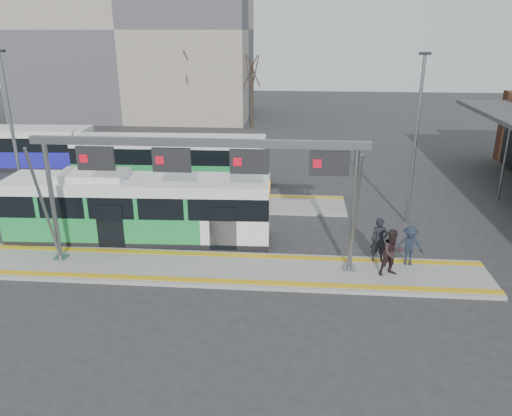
{
  "coord_description": "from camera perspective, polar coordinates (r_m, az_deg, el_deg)",
  "views": [
    {
      "loc": [
        3.27,
        -17.92,
        9.33
      ],
      "look_at": [
        1.52,
        3.0,
        1.65
      ],
      "focal_mm": 35.0,
      "sensor_mm": 36.0,
      "label": 1
    }
  ],
  "objects": [
    {
      "name": "ground",
      "position": [
        20.47,
        -4.99,
        -7.11
      ],
      "size": [
        120.0,
        120.0,
        0.0
      ],
      "primitive_type": "plane",
      "color": "#2D2D30",
      "rests_on": "ground"
    },
    {
      "name": "platform_main",
      "position": [
        20.43,
        -5.0,
        -6.92
      ],
      "size": [
        22.0,
        3.0,
        0.15
      ],
      "primitive_type": "cube",
      "color": "gray",
      "rests_on": "ground"
    },
    {
      "name": "platform_second",
      "position": [
        28.47,
        -10.3,
        0.78
      ],
      "size": [
        20.0,
        3.0,
        0.15
      ],
      "primitive_type": "cube",
      "color": "gray",
      "rests_on": "ground"
    },
    {
      "name": "tactile_main",
      "position": [
        20.39,
        -5.01,
        -6.71
      ],
      "size": [
        22.0,
        2.65,
        0.02
      ],
      "color": "gold",
      "rests_on": "platform_main"
    },
    {
      "name": "tactile_second",
      "position": [
        29.49,
        -9.75,
        1.68
      ],
      "size": [
        20.0,
        0.35,
        0.02
      ],
      "color": "gold",
      "rests_on": "platform_second"
    },
    {
      "name": "gantry",
      "position": [
        19.2,
        -6.28,
        4.79
      ],
      "size": [
        13.0,
        1.68,
        5.2
      ],
      "color": "slate",
      "rests_on": "platform_main"
    },
    {
      "name": "apartment_block",
      "position": [
        56.62,
        -13.79,
        19.43
      ],
      "size": [
        24.5,
        12.5,
        18.4
      ],
      "color": "gray",
      "rests_on": "ground"
    },
    {
      "name": "hero_bus",
      "position": [
        23.26,
        -13.26,
        -0.17
      ],
      "size": [
        11.89,
        2.97,
        3.24
      ],
      "rotation": [
        0.0,
        0.0,
        0.04
      ],
      "color": "black",
      "rests_on": "ground"
    },
    {
      "name": "bg_bus_green",
      "position": [
        31.6,
        -9.73,
        5.36
      ],
      "size": [
        11.82,
        2.81,
        2.94
      ],
      "rotation": [
        0.0,
        0.0,
        0.03
      ],
      "color": "black",
      "rests_on": "ground"
    },
    {
      "name": "bg_bus_blue",
      "position": [
        38.42,
        -26.19,
        6.12
      ],
      "size": [
        11.01,
        3.04,
        2.84
      ],
      "rotation": [
        0.0,
        0.0,
        0.06
      ],
      "color": "black",
      "rests_on": "ground"
    },
    {
      "name": "passenger_a",
      "position": [
        21.02,
        13.9,
        -3.6
      ],
      "size": [
        0.69,
        0.46,
        1.89
      ],
      "primitive_type": "imported",
      "rotation": [
        0.0,
        0.0,
        0.01
      ],
      "color": "black",
      "rests_on": "platform_main"
    },
    {
      "name": "passenger_b",
      "position": [
        20.03,
        15.29,
        -4.95
      ],
      "size": [
        1.11,
        0.98,
        1.89
      ],
      "primitive_type": "imported",
      "rotation": [
        0.0,
        0.0,
        0.35
      ],
      "color": "black",
      "rests_on": "platform_main"
    },
    {
      "name": "passenger_c",
      "position": [
        21.13,
        17.17,
        -4.12
      ],
      "size": [
        1.15,
        0.75,
        1.67
      ],
      "primitive_type": "imported",
      "rotation": [
        0.0,
        0.0,
        -0.13
      ],
      "color": "#1B2432",
      "rests_on": "platform_main"
    },
    {
      "name": "tree_left",
      "position": [
        49.68,
        -7.58,
        15.69
      ],
      "size": [
        1.4,
        1.4,
        7.47
      ],
      "color": "#382B21",
      "rests_on": "ground"
    },
    {
      "name": "tree_mid",
      "position": [
        48.35,
        -0.49,
        15.34
      ],
      "size": [
        1.4,
        1.4,
        7.03
      ],
      "color": "#382B21",
      "rests_on": "ground"
    },
    {
      "name": "tree_far",
      "position": [
        56.41,
        -23.97,
        15.14
      ],
      "size": [
        1.4,
        1.4,
        8.01
      ],
      "color": "#382B21",
      "rests_on": "ground"
    },
    {
      "name": "lamp_west",
      "position": [
        26.4,
        -26.0,
        7.35
      ],
      "size": [
        0.5,
        0.25,
        8.35
      ],
      "color": "slate",
      "rests_on": "ground"
    },
    {
      "name": "lamp_east",
      "position": [
        25.14,
        17.81,
        7.73
      ],
      "size": [
        0.5,
        0.25,
        8.23
      ],
      "color": "slate",
      "rests_on": "ground"
    }
  ]
}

